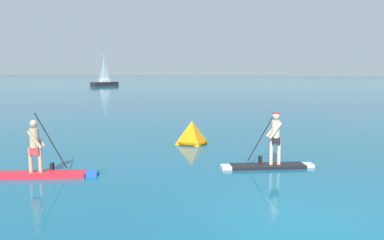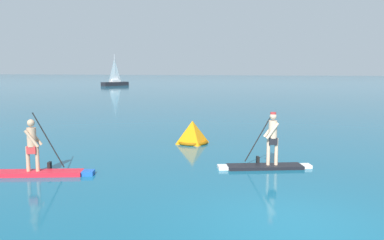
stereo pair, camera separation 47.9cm
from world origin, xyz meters
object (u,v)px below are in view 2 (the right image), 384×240
paddleboarder_mid_center (267,155)px  sailboat_left_horizon (115,82)px  race_marker_buoy (192,134)px  paddleboarder_near_left (36,164)px

paddleboarder_mid_center → sailboat_left_horizon: (-36.66, 56.72, 0.36)m
paddleboarder_mid_center → race_marker_buoy: paddleboarder_mid_center is taller
paddleboarder_near_left → sailboat_left_horizon: sailboat_left_horizon is taller
paddleboarder_mid_center → sailboat_left_horizon: 67.54m
paddleboarder_near_left → paddleboarder_mid_center: bearing=4.8°
race_marker_buoy → paddleboarder_mid_center: bearing=-43.2°
paddleboarder_near_left → race_marker_buoy: bearing=45.7°
paddleboarder_near_left → sailboat_left_horizon: (-30.41, 59.65, 0.43)m
paddleboarder_near_left → race_marker_buoy: (2.76, 6.20, 0.08)m
sailboat_left_horizon → paddleboarder_near_left: bearing=-128.9°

